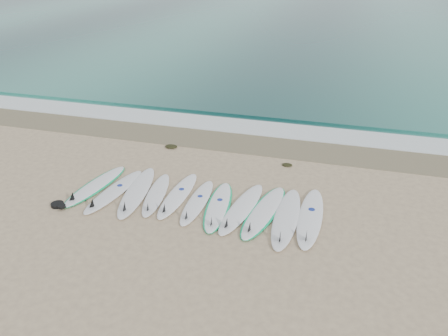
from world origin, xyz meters
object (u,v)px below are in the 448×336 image
(surfboard_0, at_px, (95,186))
(surfboard_5, at_px, (197,203))
(leash_coil, at_px, (58,205))
(surfboard_10, at_px, (310,218))

(surfboard_0, relative_size, surfboard_5, 1.11)
(leash_coil, bearing_deg, surfboard_0, 72.34)
(surfboard_5, height_order, surfboard_10, surfboard_10)
(surfboard_5, height_order, leash_coil, surfboard_5)
(surfboard_0, distance_m, surfboard_5, 2.96)
(surfboard_5, relative_size, leash_coil, 5.06)
(surfboard_10, bearing_deg, surfboard_5, -178.97)
(surfboard_0, bearing_deg, surfboard_10, 7.35)
(surfboard_5, relative_size, surfboard_10, 0.84)
(surfboard_0, xyz_separation_m, surfboard_5, (2.96, -0.09, 0.00))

